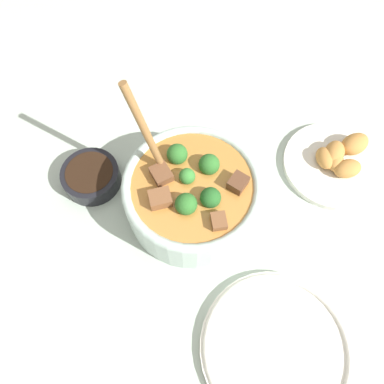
{
  "coord_description": "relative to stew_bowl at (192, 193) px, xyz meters",
  "views": [
    {
      "loc": [
        0.22,
        -0.17,
        0.62
      ],
      "look_at": [
        0.0,
        0.0,
        0.06
      ],
      "focal_mm": 35.0,
      "sensor_mm": 36.0,
      "label": 1
    }
  ],
  "objects": [
    {
      "name": "condiment_bowl",
      "position": [
        -0.15,
        -0.11,
        -0.03
      ],
      "size": [
        0.1,
        0.1,
        0.04
      ],
      "color": "black",
      "rests_on": "ground_plane"
    },
    {
      "name": "stew_bowl",
      "position": [
        0.0,
        0.0,
        0.0
      ],
      "size": [
        0.23,
        0.23,
        0.26
      ],
      "color": "#B2C6BC",
      "rests_on": "ground_plane"
    },
    {
      "name": "ground_plane",
      "position": [
        0.0,
        0.0,
        -0.05
      ],
      "size": [
        4.0,
        4.0,
        0.0
      ],
      "primitive_type": "plane",
      "color": "#ADBCAD"
    },
    {
      "name": "empty_plate",
      "position": [
        0.27,
        -0.04,
        -0.05
      ],
      "size": [
        0.23,
        0.23,
        0.02
      ],
      "color": "silver",
      "rests_on": "ground_plane"
    },
    {
      "name": "food_plate",
      "position": [
        0.1,
        0.27,
        -0.04
      ],
      "size": [
        0.19,
        0.19,
        0.05
      ],
      "color": "silver",
      "rests_on": "ground_plane"
    }
  ]
}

